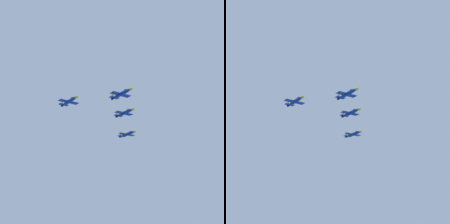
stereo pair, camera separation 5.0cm
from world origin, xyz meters
TOP-DOWN VIEW (x-y plane):
  - jet_lead at (-7.60, -26.69)m, footprint 11.79×13.09m
  - jet_left_wingman at (15.96, -22.64)m, footprint 12.01×13.26m
  - jet_right_wingman at (-7.80, -2.79)m, footprint 11.49×13.03m
  - jet_left_outer at (39.52, -18.59)m, footprint 12.00×13.23m

SIDE VIEW (x-z plane):
  - jet_left_outer at x=39.52m, z-range 116.17..119.49m
  - jet_right_wingman at x=-7.80m, z-range 120.16..123.40m
  - jet_left_wingman at x=15.96m, z-range 120.67..124.00m
  - jet_lead at x=-7.60m, z-range 121.29..124.57m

